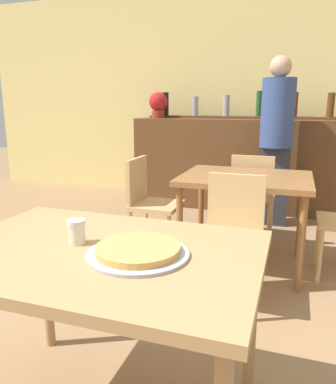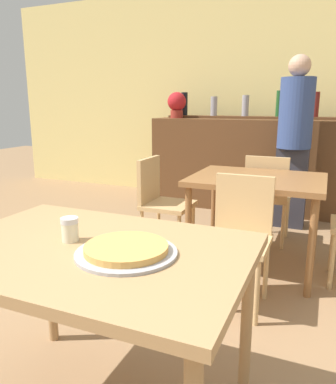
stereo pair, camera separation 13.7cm
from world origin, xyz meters
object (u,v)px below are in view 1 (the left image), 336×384
chair_far_side_back (253,191)px  chair_far_side_left (148,198)px  cheese_shaker (77,232)px  chair_far_side_front (233,229)px  potted_plant (158,104)px  person_standing (276,136)px  pizza_tray (138,251)px

chair_far_side_back → chair_far_side_left: size_ratio=1.00×
cheese_shaker → chair_far_side_front: bearing=69.9°
cheese_shaker → potted_plant: size_ratio=0.29×
person_standing → potted_plant: size_ratio=5.38×
pizza_tray → person_standing: (0.30, 2.97, 0.18)m
chair_far_side_front → potted_plant: bearing=120.6°
person_standing → chair_far_side_left: bearing=-129.1°
chair_far_side_back → person_standing: (0.15, 0.62, 0.47)m
chair_far_side_front → chair_far_side_left: (-0.82, 0.58, 0.00)m
chair_far_side_back → cheese_shaker: (-0.42, -2.31, 0.32)m
chair_far_side_left → chair_far_side_front: bearing=-125.1°
cheese_shaker → person_standing: size_ratio=0.05×
cheese_shaker → potted_plant: potted_plant is taller
chair_far_side_left → pizza_tray: chair_far_side_left is taller
cheese_shaker → person_standing: 2.99m
pizza_tray → cheese_shaker: size_ratio=3.86×
chair_far_side_left → potted_plant: potted_plant is taller
pizza_tray → potted_plant: potted_plant is taller
chair_far_side_left → cheese_shaker: 1.81m
chair_far_side_front → cheese_shaker: (-0.42, -1.16, 0.32)m
cheese_shaker → person_standing: person_standing is taller
chair_far_side_back → person_standing: size_ratio=0.48×
chair_far_side_front → chair_far_side_back: bearing=90.0°
pizza_tray → potted_plant: 3.74m
cheese_shaker → chair_far_side_back: bearing=79.6°
chair_far_side_left → potted_plant: bearing=17.4°
chair_far_side_left → potted_plant: 1.98m
chair_far_side_back → chair_far_side_left: (-0.82, -0.58, 0.00)m
chair_far_side_front → person_standing: person_standing is taller
chair_far_side_back → pizza_tray: (-0.15, -2.35, 0.29)m
person_standing → potted_plant: bearing=160.7°
pizza_tray → cheese_shaker: bearing=173.0°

